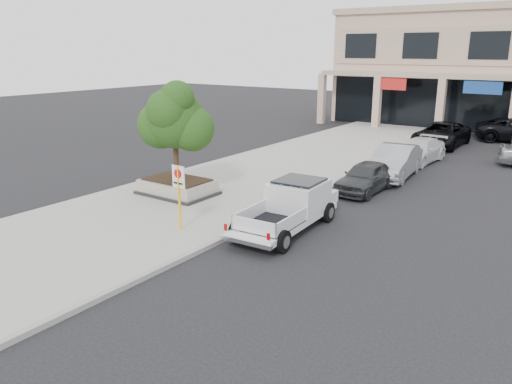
% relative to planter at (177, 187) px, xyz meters
% --- Properties ---
extents(ground, '(120.00, 120.00, 0.00)m').
position_rel_planter_xyz_m(ground, '(6.42, -3.39, -0.48)').
color(ground, black).
rests_on(ground, ground).
extents(sidewalk, '(8.00, 52.00, 0.15)m').
position_rel_planter_xyz_m(sidewalk, '(0.92, 2.61, -0.40)').
color(sidewalk, gray).
rests_on(sidewalk, ground).
extents(curb, '(0.20, 52.00, 0.15)m').
position_rel_planter_xyz_m(curb, '(4.87, 2.61, -0.40)').
color(curb, gray).
rests_on(curb, ground).
extents(planter, '(3.20, 2.20, 0.68)m').
position_rel_planter_xyz_m(planter, '(0.00, 0.00, 0.00)').
color(planter, black).
rests_on(planter, sidewalk).
extents(planter_tree, '(2.90, 2.55, 4.00)m').
position_rel_planter_xyz_m(planter_tree, '(0.13, 0.15, 2.94)').
color(planter_tree, black).
rests_on(planter_tree, planter).
extents(no_parking_sign, '(0.55, 0.09, 2.30)m').
position_rel_planter_xyz_m(no_parking_sign, '(3.22, -3.21, 1.16)').
color(no_parking_sign, yellow).
rests_on(no_parking_sign, sidewalk).
extents(hedge, '(1.10, 0.99, 0.93)m').
position_rel_planter_xyz_m(hedge, '(4.38, 1.83, 0.14)').
color(hedge, '#154C19').
rests_on(hedge, sidewalk).
extents(pickup_truck, '(2.27, 5.44, 1.68)m').
position_rel_planter_xyz_m(pickup_truck, '(6.07, -0.86, 0.37)').
color(pickup_truck, silver).
rests_on(pickup_truck, ground).
extents(curb_car_a, '(1.72, 4.06, 1.37)m').
position_rel_planter_xyz_m(curb_car_a, '(6.31, 5.54, 0.21)').
color(curb_car_a, '#2D2F32').
rests_on(curb_car_a, ground).
extents(curb_car_b, '(2.13, 5.03, 1.61)m').
position_rel_planter_xyz_m(curb_car_b, '(6.43, 8.82, 0.33)').
color(curb_car_b, '#999BA0').
rests_on(curb_car_b, ground).
extents(curb_car_c, '(2.25, 4.76, 1.34)m').
position_rel_planter_xyz_m(curb_car_c, '(6.33, 12.97, 0.20)').
color(curb_car_c, silver).
rests_on(curb_car_c, ground).
extents(curb_car_d, '(2.75, 5.77, 1.59)m').
position_rel_planter_xyz_m(curb_car_d, '(5.98, 18.66, 0.32)').
color(curb_car_d, black).
rests_on(curb_car_d, ground).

